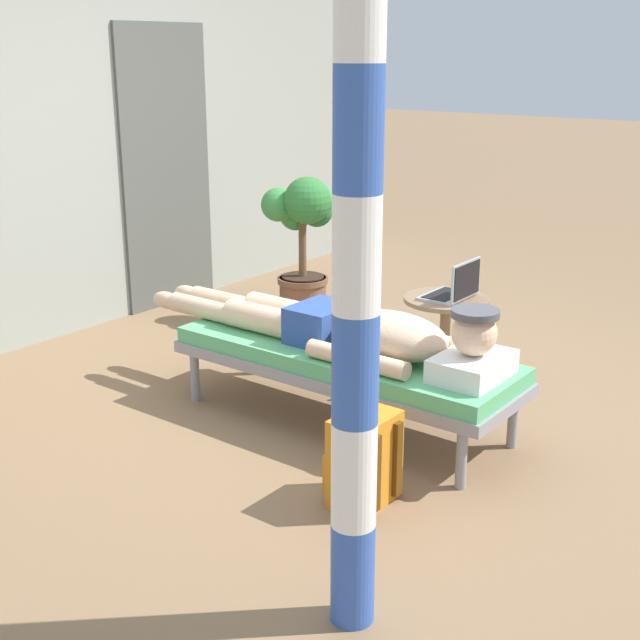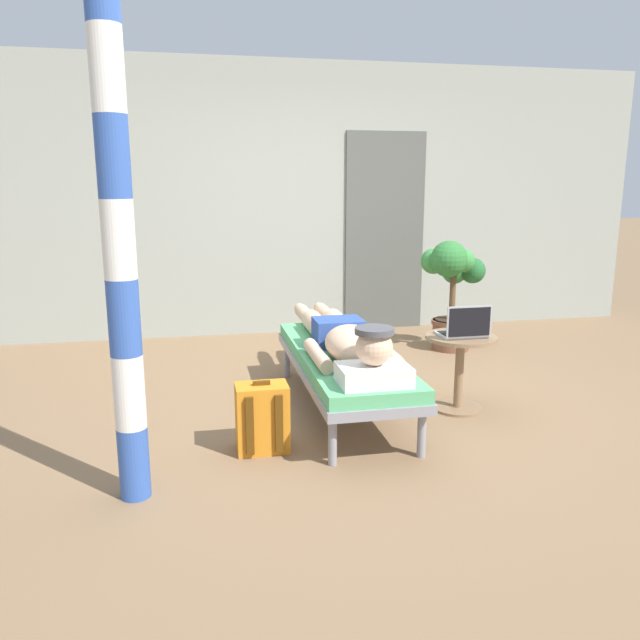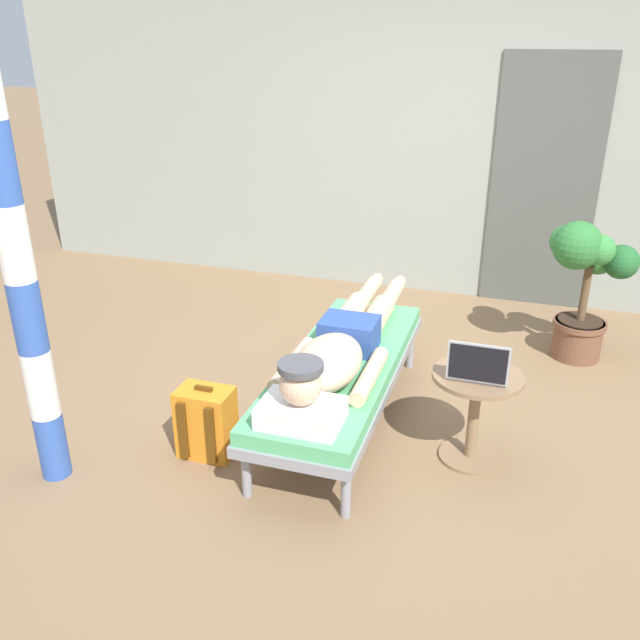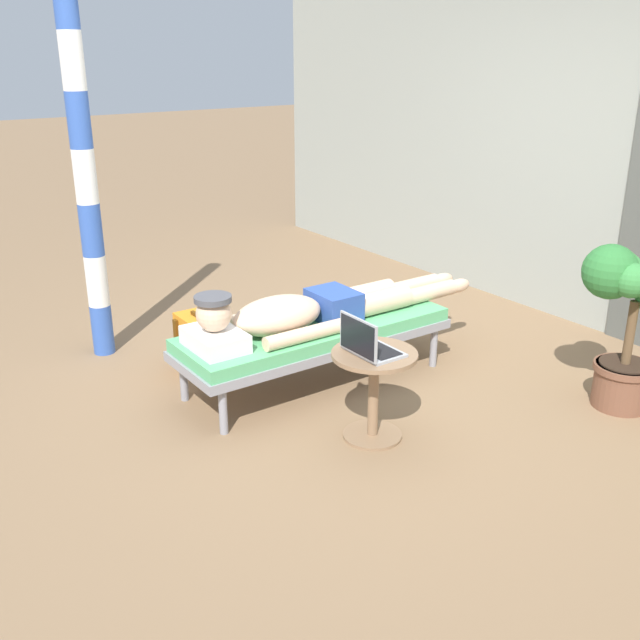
{
  "view_description": "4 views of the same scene",
  "coord_description": "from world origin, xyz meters",
  "px_view_note": "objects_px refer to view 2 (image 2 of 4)",
  "views": [
    {
      "loc": [
        -3.54,
        -2.51,
        1.87
      ],
      "look_at": [
        -0.15,
        0.07,
        0.52
      ],
      "focal_mm": 48.49,
      "sensor_mm": 36.0,
      "label": 1
    },
    {
      "loc": [
        -1.15,
        -4.07,
        1.54
      ],
      "look_at": [
        -0.31,
        -0.01,
        0.62
      ],
      "focal_mm": 35.17,
      "sensor_mm": 36.0,
      "label": 2
    },
    {
      "loc": [
        0.77,
        -3.45,
        2.19
      ],
      "look_at": [
        -0.32,
        -0.05,
        0.63
      ],
      "focal_mm": 37.53,
      "sensor_mm": 36.0,
      "label": 3
    },
    {
      "loc": [
        3.46,
        -2.63,
        2.11
      ],
      "look_at": [
        -0.1,
        -0.11,
        0.46
      ],
      "focal_mm": 41.2,
      "sensor_mm": 36.0,
      "label": 4
    }
  ],
  "objects_px": {
    "side_table": "(460,359)",
    "laptop": "(465,329)",
    "lounge_chair": "(343,362)",
    "backpack": "(262,418)",
    "potted_plant": "(452,286)",
    "porch_post": "(119,239)",
    "person_reclining": "(345,339)"
  },
  "relations": [
    {
      "from": "laptop",
      "to": "backpack",
      "type": "distance_m",
      "value": 1.49
    },
    {
      "from": "lounge_chair",
      "to": "side_table",
      "type": "height_order",
      "value": "side_table"
    },
    {
      "from": "side_table",
      "to": "lounge_chair",
      "type": "bearing_deg",
      "value": 169.54
    },
    {
      "from": "backpack",
      "to": "potted_plant",
      "type": "relative_size",
      "value": 0.41
    },
    {
      "from": "lounge_chair",
      "to": "person_reclining",
      "type": "height_order",
      "value": "person_reclining"
    },
    {
      "from": "person_reclining",
      "to": "potted_plant",
      "type": "bearing_deg",
      "value": 45.58
    },
    {
      "from": "laptop",
      "to": "potted_plant",
      "type": "xyz_separation_m",
      "value": [
        0.57,
        1.53,
        0.02
      ]
    },
    {
      "from": "backpack",
      "to": "porch_post",
      "type": "distance_m",
      "value": 1.35
    },
    {
      "from": "person_reclining",
      "to": "porch_post",
      "type": "height_order",
      "value": "porch_post"
    },
    {
      "from": "side_table",
      "to": "laptop",
      "type": "bearing_deg",
      "value": -90.0
    },
    {
      "from": "lounge_chair",
      "to": "side_table",
      "type": "relative_size",
      "value": 3.53
    },
    {
      "from": "laptop",
      "to": "person_reclining",
      "type": "bearing_deg",
      "value": 169.42
    },
    {
      "from": "lounge_chair",
      "to": "potted_plant",
      "type": "relative_size",
      "value": 1.79
    },
    {
      "from": "potted_plant",
      "to": "porch_post",
      "type": "distance_m",
      "value": 3.58
    },
    {
      "from": "side_table",
      "to": "laptop",
      "type": "distance_m",
      "value": 0.23
    },
    {
      "from": "backpack",
      "to": "person_reclining",
      "type": "bearing_deg",
      "value": 38.8
    },
    {
      "from": "lounge_chair",
      "to": "backpack",
      "type": "relative_size",
      "value": 4.35
    },
    {
      "from": "lounge_chair",
      "to": "potted_plant",
      "type": "height_order",
      "value": "potted_plant"
    },
    {
      "from": "side_table",
      "to": "laptop",
      "type": "height_order",
      "value": "laptop"
    },
    {
      "from": "porch_post",
      "to": "potted_plant",
      "type": "bearing_deg",
      "value": 40.91
    },
    {
      "from": "side_table",
      "to": "laptop",
      "type": "relative_size",
      "value": 1.69
    },
    {
      "from": "person_reclining",
      "to": "laptop",
      "type": "xyz_separation_m",
      "value": [
        0.78,
        -0.15,
        0.06
      ]
    },
    {
      "from": "porch_post",
      "to": "backpack",
      "type": "bearing_deg",
      "value": 31.73
    },
    {
      "from": "lounge_chair",
      "to": "person_reclining",
      "type": "xyz_separation_m",
      "value": [
        -0.0,
        -0.05,
        0.17
      ]
    },
    {
      "from": "person_reclining",
      "to": "laptop",
      "type": "bearing_deg",
      "value": -10.58
    },
    {
      "from": "potted_plant",
      "to": "porch_post",
      "type": "relative_size",
      "value": 0.4
    },
    {
      "from": "lounge_chair",
      "to": "laptop",
      "type": "distance_m",
      "value": 0.84
    },
    {
      "from": "lounge_chair",
      "to": "porch_post",
      "type": "distance_m",
      "value": 1.87
    },
    {
      "from": "porch_post",
      "to": "side_table",
      "type": "bearing_deg",
      "value": 21.57
    },
    {
      "from": "person_reclining",
      "to": "side_table",
      "type": "bearing_deg",
      "value": -6.91
    },
    {
      "from": "side_table",
      "to": "backpack",
      "type": "relative_size",
      "value": 1.23
    },
    {
      "from": "backpack",
      "to": "laptop",
      "type": "bearing_deg",
      "value": 14.01
    }
  ]
}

